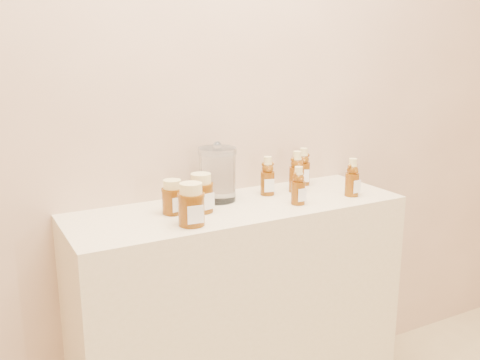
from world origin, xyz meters
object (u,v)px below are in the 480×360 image
bear_bottle_front_left (298,183)px  glass_canister (218,172)px  display_table (239,321)px  bear_bottle_back_left (268,173)px  honey_jar_left (173,197)px

bear_bottle_front_left → glass_canister: size_ratio=0.73×
display_table → glass_canister: glass_canister is taller
bear_bottle_back_left → glass_canister: (-0.20, 0.02, 0.02)m
bear_bottle_back_left → bear_bottle_front_left: size_ratio=1.07×
display_table → bear_bottle_front_left: bear_bottle_front_left is taller
honey_jar_left → glass_canister: bearing=9.1°
glass_canister → honey_jar_left: bearing=-161.3°
honey_jar_left → bear_bottle_back_left: bearing=-2.7°
bear_bottle_back_left → bear_bottle_front_left: bearing=-62.9°
display_table → honey_jar_left: 0.56m
display_table → honey_jar_left: honey_jar_left is taller
display_table → glass_canister: (-0.04, 0.09, 0.56)m
display_table → bear_bottle_back_left: size_ratio=7.26×
bear_bottle_back_left → glass_canister: size_ratio=0.78×
honey_jar_left → glass_canister: (0.20, 0.07, 0.05)m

